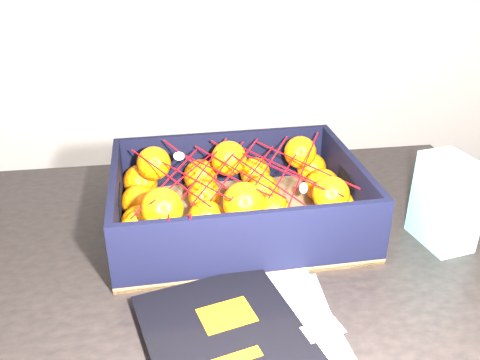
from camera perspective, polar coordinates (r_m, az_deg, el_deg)
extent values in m
cube|color=black|center=(0.90, -3.11, -9.64)|extent=(1.22, 0.83, 0.04)
cylinder|color=black|center=(1.54, 16.64, -10.48)|extent=(0.06, 0.06, 0.71)
cube|color=silver|center=(0.73, 2.84, -17.97)|extent=(0.23, 0.29, 0.01)
cube|color=silver|center=(0.72, 2.98, -17.62)|extent=(0.22, 0.29, 0.01)
cube|color=black|center=(0.71, -1.07, -17.79)|extent=(0.26, 0.32, 0.01)
cube|color=orange|center=(0.75, -1.49, -14.84)|extent=(0.09, 0.07, 0.00)
cube|color=white|center=(0.73, 9.26, -16.19)|extent=(0.06, 0.04, 0.00)
cube|color=brown|center=(0.97, -0.31, -4.65)|extent=(0.45, 0.34, 0.01)
cube|color=black|center=(1.08, -1.76, 2.33)|extent=(0.45, 0.01, 0.12)
cube|color=black|center=(0.81, 1.64, -7.35)|extent=(0.45, 0.01, 0.12)
cube|color=black|center=(0.93, -13.60, -2.89)|extent=(0.01, 0.31, 0.12)
cube|color=black|center=(1.00, 12.11, -0.70)|extent=(0.01, 0.31, 0.12)
sphere|color=orange|center=(0.83, -11.21, -7.93)|extent=(0.07, 0.07, 0.07)
sphere|color=orange|center=(0.90, -11.18, -4.85)|extent=(0.07, 0.07, 0.07)
sphere|color=orange|center=(0.97, -11.26, -2.39)|extent=(0.06, 0.06, 0.06)
sphere|color=orange|center=(1.04, -11.06, -0.17)|extent=(0.07, 0.07, 0.07)
sphere|color=orange|center=(0.84, -2.95, -7.02)|extent=(0.07, 0.07, 0.07)
sphere|color=orange|center=(0.90, -3.80, -4.33)|extent=(0.07, 0.07, 0.07)
sphere|color=orange|center=(0.98, -3.99, -1.76)|extent=(0.06, 0.06, 0.06)
sphere|color=orange|center=(1.05, -4.44, 0.44)|extent=(0.07, 0.07, 0.07)
sphere|color=orange|center=(0.86, 4.92, -6.18)|extent=(0.06, 0.06, 0.06)
sphere|color=orange|center=(0.93, 3.71, -3.45)|extent=(0.06, 0.06, 0.06)
sphere|color=orange|center=(0.99, 2.59, -1.14)|extent=(0.06, 0.06, 0.06)
sphere|color=orange|center=(1.06, 1.68, 0.89)|extent=(0.06, 0.06, 0.06)
sphere|color=orange|center=(0.90, 12.55, -5.29)|extent=(0.07, 0.07, 0.07)
sphere|color=orange|center=(0.96, 10.85, -2.87)|extent=(0.06, 0.06, 0.06)
sphere|color=orange|center=(1.02, 9.18, -0.61)|extent=(0.07, 0.07, 0.07)
sphere|color=orange|center=(1.09, 7.99, 1.36)|extent=(0.06, 0.06, 0.06)
sphere|color=orange|center=(0.84, -8.74, -3.21)|extent=(0.07, 0.07, 0.07)
sphere|color=orange|center=(0.99, -9.62, 1.84)|extent=(0.07, 0.07, 0.07)
sphere|color=orange|center=(0.85, 0.42, -2.55)|extent=(0.07, 0.07, 0.07)
sphere|color=orange|center=(1.00, -1.26, 2.42)|extent=(0.07, 0.07, 0.07)
sphere|color=orange|center=(0.88, 10.13, -1.61)|extent=(0.06, 0.06, 0.06)
sphere|color=orange|center=(1.03, 6.74, 3.11)|extent=(0.07, 0.07, 0.07)
cylinder|color=red|center=(0.90, -8.11, 0.49)|extent=(0.13, 0.23, 0.01)
cylinder|color=red|center=(0.90, -6.14, 0.60)|extent=(0.13, 0.23, 0.02)
cylinder|color=red|center=(0.91, -4.24, 1.18)|extent=(0.13, 0.23, 0.03)
cylinder|color=red|center=(0.90, -2.18, 0.86)|extent=(0.13, 0.23, 0.02)
cylinder|color=red|center=(0.92, -0.39, 1.14)|extent=(0.13, 0.23, 0.00)
cylinder|color=red|center=(0.92, 1.56, 1.13)|extent=(0.13, 0.23, 0.03)
cylinder|color=red|center=(0.92, 3.55, 1.57)|extent=(0.13, 0.23, 0.02)
cylinder|color=red|center=(0.93, 5.45, 1.14)|extent=(0.13, 0.23, 0.01)
cylinder|color=red|center=(0.94, 7.11, 1.88)|extent=(0.13, 0.23, 0.01)
cylinder|color=red|center=(0.90, -8.07, 0.00)|extent=(0.13, 0.23, 0.01)
cylinder|color=red|center=(0.90, -6.14, 0.51)|extent=(0.13, 0.23, 0.03)
cylinder|color=red|center=(0.92, -4.26, 0.95)|extent=(0.13, 0.23, 0.02)
cylinder|color=red|center=(0.90, -2.22, 1.14)|extent=(0.13, 0.23, 0.00)
cylinder|color=red|center=(0.92, -0.37, 1.55)|extent=(0.13, 0.23, 0.00)
cylinder|color=red|center=(0.92, 1.60, 1.08)|extent=(0.13, 0.23, 0.02)
cylinder|color=red|center=(0.93, 3.38, 1.96)|extent=(0.13, 0.23, 0.01)
cylinder|color=red|center=(0.94, 5.33, 1.32)|extent=(0.13, 0.23, 0.02)
cylinder|color=red|center=(0.94, 7.19, 1.52)|extent=(0.13, 0.23, 0.03)
cylinder|color=red|center=(0.79, -7.87, -5.90)|extent=(0.00, 0.03, 0.09)
cylinder|color=red|center=(0.79, -5.68, -5.72)|extent=(0.01, 0.04, 0.08)
cube|color=silver|center=(0.95, 22.06, -2.28)|extent=(0.09, 0.12, 0.16)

